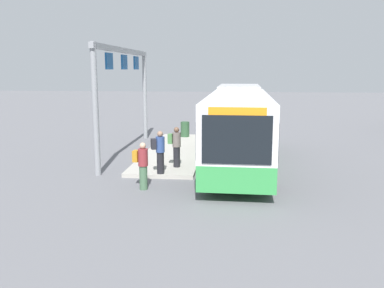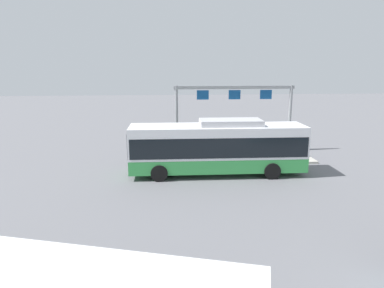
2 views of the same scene
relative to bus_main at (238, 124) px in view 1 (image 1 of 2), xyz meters
The scene contains 8 objects.
ground_plane 1.81m from the bus_main, ahead, with size 120.00×120.00×0.00m, color slate.
platform_curb 4.28m from the bus_main, 127.51° to the right, with size 10.00×2.80×0.16m, color #B2ADA3.
bus_main is the anchor object (origin of this frame).
person_boarding 3.95m from the bus_main, 51.39° to the right, with size 0.47×0.60×1.67m.
person_waiting_near 5.32m from the bus_main, 39.61° to the right, with size 0.39×0.57×1.67m.
person_waiting_mid 2.94m from the bus_main, 64.18° to the right, with size 0.36×0.54×1.67m.
platform_sign_gantry 6.26m from the bus_main, 111.10° to the right, with size 9.26×0.24×5.20m.
trash_bin 7.30m from the bus_main, 154.37° to the right, with size 0.52×0.52×0.90m, color #2D5133.
Camera 1 is at (17.63, -0.19, 4.15)m, focal length 38.23 mm.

